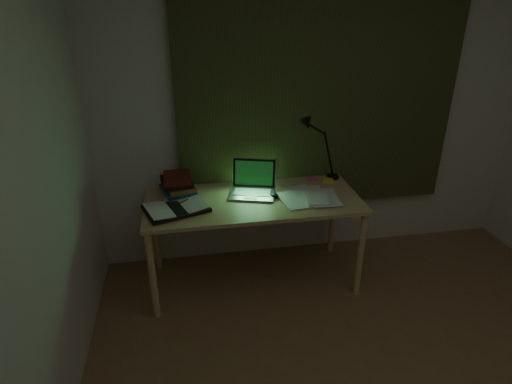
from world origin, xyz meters
TOP-DOWN VIEW (x-y plane):
  - wall_back at (0.00, 2.00)m, footprint 3.50×0.00m
  - curtain at (0.00, 1.96)m, footprint 2.20×0.06m
  - desk at (-0.59, 1.58)m, footprint 1.55×0.68m
  - laptop at (-0.59, 1.64)m, footprint 0.42×0.45m
  - open_textbook at (-1.14, 1.50)m, footprint 0.49×0.41m
  - book_stack at (-1.12, 1.73)m, footprint 0.26×0.29m
  - loose_papers at (-0.19, 1.49)m, footprint 0.43×0.45m
  - mouse at (-0.43, 1.58)m, footprint 0.08×0.10m
  - sticky_yellow at (0.05, 1.79)m, footprint 0.09×0.09m
  - sticky_pink at (-0.06, 1.84)m, footprint 0.07×0.07m
  - desk_lamp at (0.11, 1.85)m, footprint 0.36×0.28m

SIDE VIEW (x-z plane):
  - desk at x=-0.59m, z-range 0.00..0.71m
  - sticky_pink at x=-0.06m, z-range 0.71..0.72m
  - sticky_yellow at x=0.05m, z-range 0.71..0.73m
  - loose_papers at x=-0.19m, z-range 0.71..0.73m
  - mouse at x=-0.43m, z-range 0.71..0.74m
  - open_textbook at x=-1.14m, z-range 0.71..0.74m
  - book_stack at x=-1.12m, z-range 0.71..0.88m
  - laptop at x=-0.59m, z-range 0.71..0.95m
  - desk_lamp at x=0.11m, z-range 0.71..1.25m
  - wall_back at x=0.00m, z-range 0.00..2.50m
  - curtain at x=0.00m, z-range 0.45..2.45m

